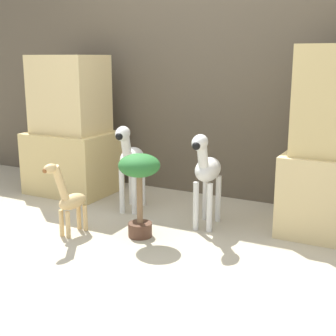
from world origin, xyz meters
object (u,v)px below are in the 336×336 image
object	(u,v)px
zebra_left	(130,159)
giraffe_figurine	(69,199)
potted_palm_front	(139,178)
zebra_right	(206,170)

from	to	relation	value
zebra_left	giraffe_figurine	size ratio (longest dim) A/B	1.32
giraffe_figurine	zebra_left	bearing A→B (deg)	81.79
giraffe_figurine	potted_palm_front	distance (m)	0.53
zebra_left	zebra_right	bearing A→B (deg)	-6.16
potted_palm_front	zebra_right	bearing A→B (deg)	48.93
giraffe_figurine	potted_palm_front	bearing A→B (deg)	24.20
zebra_right	potted_palm_front	xyz separation A→B (m)	(-0.34, -0.39, -0.01)
giraffe_figurine	zebra_right	bearing A→B (deg)	36.67
zebra_right	zebra_left	world-z (taller)	same
zebra_left	giraffe_figurine	xyz separation A→B (m)	(-0.10, -0.67, -0.17)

